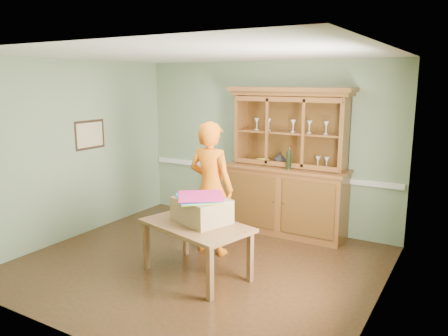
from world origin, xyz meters
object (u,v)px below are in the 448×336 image
Objects in this scene: china_hutch at (287,183)px; dining_table at (196,230)px; person at (211,188)px; cardboard_box at (202,210)px.

dining_table is (-0.34, -2.03, -0.21)m from china_hutch.
china_hutch is 1.23× the size of person.
dining_table is at bearing -99.56° from cardboard_box.
cardboard_box is at bearing -99.64° from china_hutch.
dining_table is 0.85m from person.
dining_table is 2.34× the size of cardboard_box.
person reaches higher than cardboard_box.
china_hutch is at bearing 94.85° from dining_table.
china_hutch is 1.95m from cardboard_box.
cardboard_box is 0.70m from person.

